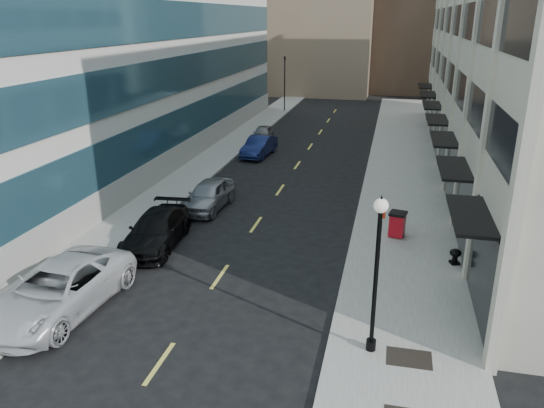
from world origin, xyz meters
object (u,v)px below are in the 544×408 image
at_px(car_black_pickup, 156,230).
at_px(car_silver_sedan, 209,195).
at_px(car_grey_sedan, 263,133).
at_px(urn_planter, 455,255).
at_px(lamppost, 377,263).
at_px(sign_post, 381,225).
at_px(trash_bin, 397,223).
at_px(car_blue_sedan, 259,146).
at_px(traffic_signal, 285,60).
at_px(car_white_van, 59,289).

xyz_separation_m(car_black_pickup, car_silver_sedan, (0.68, 5.41, 0.01)).
relative_size(car_grey_sedan, urn_planter, 5.53).
distance_m(car_silver_sedan, lamppost, 15.40).
bearing_deg(car_silver_sedan, sign_post, -23.74).
distance_m(trash_bin, urn_planter, 3.54).
distance_m(car_blue_sedan, car_grey_sedan, 5.28).
bearing_deg(car_blue_sedan, traffic_signal, 101.23).
relative_size(traffic_signal, lamppost, 1.33).
bearing_deg(sign_post, car_blue_sedan, 131.29).
height_order(car_white_van, lamppost, lamppost).
xyz_separation_m(car_black_pickup, trash_bin, (11.01, 3.28, 0.04)).
height_order(car_white_van, car_black_pickup, car_white_van).
bearing_deg(car_blue_sedan, trash_bin, -48.56).
relative_size(car_white_van, trash_bin, 5.15).
bearing_deg(car_white_van, car_grey_sedan, 93.45).
bearing_deg(car_white_van, trash_bin, 43.04).
bearing_deg(sign_post, lamppost, -78.68).
bearing_deg(car_black_pickup, car_silver_sedan, 78.04).
height_order(car_black_pickup, car_grey_sedan, car_black_pickup).
height_order(traffic_signal, trash_bin, traffic_signal).
height_order(traffic_signal, lamppost, traffic_signal).
height_order(sign_post, urn_planter, sign_post).
relative_size(car_white_van, lamppost, 1.23).
relative_size(car_white_van, car_blue_sedan, 1.40).
distance_m(trash_bin, sign_post, 2.87).
relative_size(car_grey_sedan, lamppost, 0.73).
distance_m(car_white_van, car_silver_sedan, 11.81).
distance_m(traffic_signal, car_silver_sedan, 32.66).
height_order(car_grey_sedan, lamppost, lamppost).
relative_size(car_white_van, car_silver_sedan, 1.37).
bearing_deg(car_white_van, car_black_pickup, 85.95).
bearing_deg(car_silver_sedan, car_blue_sedan, 93.49).
height_order(lamppost, urn_planter, lamppost).
height_order(car_white_van, car_grey_sedan, car_white_van).
bearing_deg(urn_planter, trash_bin, 134.31).
height_order(car_silver_sedan, car_blue_sedan, car_silver_sedan).
xyz_separation_m(car_blue_sedan, lamppost, (9.78, -24.00, 2.46)).
relative_size(traffic_signal, car_black_pickup, 1.29).
height_order(traffic_signal, car_blue_sedan, traffic_signal).
bearing_deg(lamppost, car_blue_sedan, 112.18).
bearing_deg(car_silver_sedan, car_grey_sedan, 96.47).
distance_m(car_black_pickup, lamppost, 12.34).
bearing_deg(trash_bin, car_grey_sedan, 132.76).
bearing_deg(car_blue_sedan, sign_post, -54.85).
bearing_deg(traffic_signal, lamppost, -74.87).
height_order(car_blue_sedan, urn_planter, car_blue_sedan).
xyz_separation_m(sign_post, urn_planter, (3.20, 0.11, -1.14)).
bearing_deg(sign_post, car_grey_sedan, 127.24).
bearing_deg(car_white_van, lamppost, 3.82).
relative_size(car_silver_sedan, sign_post, 1.94).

